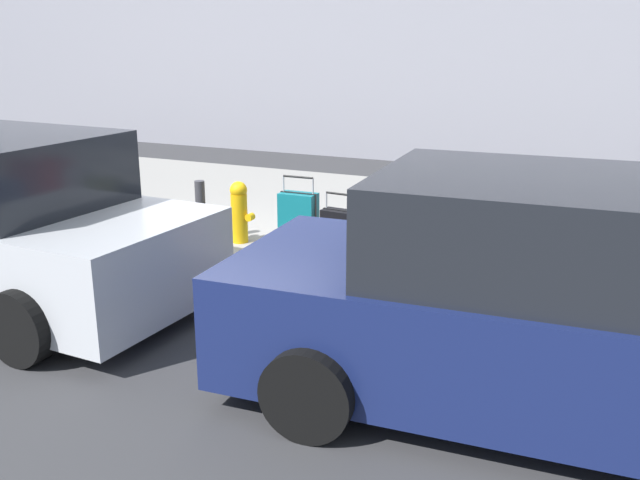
{
  "coord_description": "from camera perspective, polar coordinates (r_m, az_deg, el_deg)",
  "views": [
    {
      "loc": [
        -4.35,
        6.59,
        2.57
      ],
      "look_at": [
        -1.52,
        0.37,
        0.57
      ],
      "focal_mm": 39.23,
      "sensor_mm": 36.0,
      "label": 1
    }
  ],
  "objects": [
    {
      "name": "suitcase_teal_5",
      "position": [
        8.15,
        -1.77,
        1.5
      ],
      "size": [
        0.44,
        0.25,
        0.89
      ],
      "color": "#0F606B",
      "rests_on": "sidewalk_curb"
    },
    {
      "name": "suitcase_maroon_0",
      "position": [
        7.38,
        17.87,
        -0.8
      ],
      "size": [
        0.46,
        0.24,
        1.03
      ],
      "color": "maroon",
      "rests_on": "sidewalk_curb"
    },
    {
      "name": "suitcase_silver_2",
      "position": [
        7.58,
        9.83,
        0.07
      ],
      "size": [
        0.39,
        0.21,
        0.89
      ],
      "color": "#9EA0A8",
      "rests_on": "sidewalk_curb"
    },
    {
      "name": "parked_car_navy_0",
      "position": [
        5.06,
        17.87,
        -5.17
      ],
      "size": [
        4.54,
        2.27,
        1.69
      ],
      "color": "#141E4C",
      "rests_on": "ground_plane"
    },
    {
      "name": "sidewalk_curb",
      "position": [
        10.38,
        -1.05,
        2.4
      ],
      "size": [
        18.0,
        5.0,
        0.14
      ],
      "primitive_type": "cube",
      "color": "gray",
      "rests_on": "ground_plane"
    },
    {
      "name": "suitcase_red_1",
      "position": [
        7.54,
        13.8,
        0.05
      ],
      "size": [
        0.47,
        0.26,
        0.81
      ],
      "color": "red",
      "rests_on": "sidewalk_curb"
    },
    {
      "name": "ground_plane",
      "position": [
        8.3,
        -8.5,
        -1.88
      ],
      "size": [
        40.0,
        40.0,
        0.0
      ],
      "primitive_type": "plane",
      "color": "#333335"
    },
    {
      "name": "fire_hydrant",
      "position": [
        8.52,
        -6.61,
        2.39
      ],
      "size": [
        0.39,
        0.21,
        0.75
      ],
      "color": "#D89E0C",
      "rests_on": "sidewalk_curb"
    },
    {
      "name": "suitcase_black_4",
      "position": [
        7.94,
        1.89,
        0.53
      ],
      "size": [
        0.51,
        0.25,
        0.74
      ],
      "color": "black",
      "rests_on": "sidewalk_curb"
    },
    {
      "name": "suitcase_olive_3",
      "position": [
        7.72,
        5.94,
        0.21
      ],
      "size": [
        0.5,
        0.25,
        0.85
      ],
      "color": "#59601E",
      "rests_on": "sidewalk_curb"
    },
    {
      "name": "bollard_post",
      "position": [
        8.64,
        -9.7,
        2.34
      ],
      "size": [
        0.12,
        0.12,
        0.75
      ],
      "primitive_type": "cylinder",
      "color": "#333338",
      "rests_on": "sidewalk_curb"
    }
  ]
}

